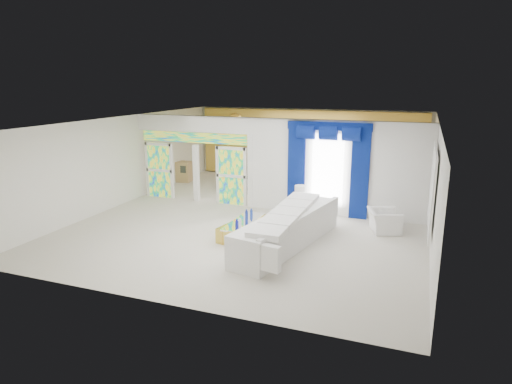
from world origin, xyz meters
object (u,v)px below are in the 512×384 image
at_px(console_table, 309,210).
at_px(white_sofa, 288,230).
at_px(armchair, 384,221).
at_px(grand_piano, 252,173).
at_px(coffee_table, 244,229).

bearing_deg(console_table, white_sofa, -87.71).
bearing_deg(white_sofa, armchair, 54.05).
bearing_deg(white_sofa, grand_piano, 130.22).
xyz_separation_m(white_sofa, coffee_table, (-1.35, 0.30, -0.21)).
bearing_deg(armchair, console_table, 55.78).
bearing_deg(grand_piano, white_sofa, -68.14).
distance_m(coffee_table, console_table, 2.69).
height_order(console_table, armchair, armchair).
bearing_deg(coffee_table, armchair, 25.94).
relative_size(white_sofa, coffee_table, 2.36).
distance_m(armchair, grand_piano, 6.95).
bearing_deg(armchair, coffee_table, 97.19).
relative_size(coffee_table, grand_piano, 0.95).
bearing_deg(console_table, grand_piano, 133.19).
distance_m(white_sofa, coffee_table, 1.40).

